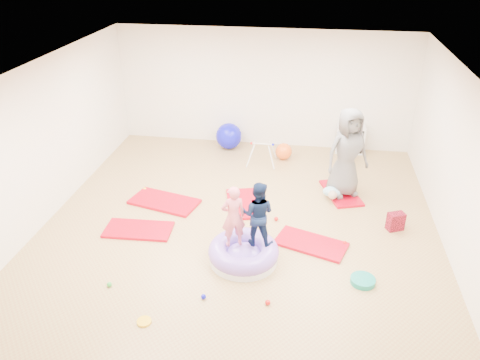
# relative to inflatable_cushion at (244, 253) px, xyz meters

# --- Properties ---
(room) EXTENTS (7.01, 8.01, 2.81)m
(room) POSITION_rel_inflatable_cushion_xyz_m (-0.22, 0.74, 1.26)
(room) COLOR tan
(room) RESTS_ON ground
(gym_mat_front_left) EXTENTS (1.20, 0.64, 0.05)m
(gym_mat_front_left) POSITION_rel_inflatable_cushion_xyz_m (-1.96, 0.54, -0.11)
(gym_mat_front_left) COLOR #B50400
(gym_mat_front_left) RESTS_ON ground
(gym_mat_mid_left) EXTENTS (1.43, 0.96, 0.05)m
(gym_mat_mid_left) POSITION_rel_inflatable_cushion_xyz_m (-1.80, 1.54, -0.11)
(gym_mat_mid_left) COLOR #B50400
(gym_mat_mid_left) RESTS_ON ground
(gym_mat_center_back) EXTENTS (0.82, 1.23, 0.05)m
(gym_mat_center_back) POSITION_rel_inflatable_cushion_xyz_m (-0.27, 1.72, -0.12)
(gym_mat_center_back) COLOR #B50400
(gym_mat_center_back) RESTS_ON ground
(gym_mat_right) EXTENTS (1.30, 0.93, 0.05)m
(gym_mat_right) POSITION_rel_inflatable_cushion_xyz_m (1.07, 0.59, -0.11)
(gym_mat_right) COLOR #B50400
(gym_mat_right) RESTS_ON ground
(gym_mat_rear_right) EXTENTS (0.89, 1.24, 0.05)m
(gym_mat_rear_right) POSITION_rel_inflatable_cushion_xyz_m (1.63, 2.44, -0.12)
(gym_mat_rear_right) COLOR #B50400
(gym_mat_rear_right) RESTS_ON ground
(inflatable_cushion) EXTENTS (1.13, 1.13, 0.36)m
(inflatable_cushion) POSITION_rel_inflatable_cushion_xyz_m (0.00, 0.00, 0.00)
(inflatable_cushion) COLOR white
(inflatable_cushion) RESTS_ON ground
(child_pink) EXTENTS (0.45, 0.38, 1.05)m
(child_pink) POSITION_rel_inflatable_cushion_xyz_m (-0.16, 0.02, 0.71)
(child_pink) COLOR #E56A7A
(child_pink) RESTS_ON inflatable_cushion
(child_navy) EXTENTS (0.57, 0.46, 1.09)m
(child_navy) POSITION_rel_inflatable_cushion_xyz_m (0.20, 0.12, 0.73)
(child_navy) COLOR #0D1B3D
(child_navy) RESTS_ON inflatable_cushion
(adult_caregiver) EXTENTS (1.03, 0.90, 1.78)m
(adult_caregiver) POSITION_rel_inflatable_cushion_xyz_m (1.66, 2.40, 0.80)
(adult_caregiver) COLOR #5C5C5C
(adult_caregiver) RESTS_ON gym_mat_rear_right
(infant) EXTENTS (0.37, 0.38, 0.22)m
(infant) POSITION_rel_inflatable_cushion_xyz_m (1.44, 2.18, 0.02)
(infant) COLOR #91CCE5
(infant) RESTS_ON gym_mat_rear_right
(ball_pit_balls) EXTENTS (4.04, 3.00, 0.08)m
(ball_pit_balls) POSITION_rel_inflatable_cushion_xyz_m (-0.33, 0.23, -0.10)
(ball_pit_balls) COLOR yellow
(ball_pit_balls) RESTS_ON ground
(exercise_ball_blue) EXTENTS (0.63, 0.63, 0.63)m
(exercise_ball_blue) POSITION_rel_inflatable_cushion_xyz_m (-1.01, 4.33, 0.17)
(exercise_ball_blue) COLOR #100FD8
(exercise_ball_blue) RESTS_ON ground
(exercise_ball_orange) EXTENTS (0.38, 0.38, 0.38)m
(exercise_ball_orange) POSITION_rel_inflatable_cushion_xyz_m (0.36, 3.91, 0.05)
(exercise_ball_orange) COLOR orange
(exercise_ball_orange) RESTS_ON ground
(infant_play_gym) EXTENTS (0.66, 0.62, 0.50)m
(infant_play_gym) POSITION_rel_inflatable_cushion_xyz_m (-0.11, 3.58, 0.20)
(infant_play_gym) COLOR silver
(infant_play_gym) RESTS_ON ground
(cube_shelf) EXTENTS (0.66, 0.33, 0.66)m
(cube_shelf) POSITION_rel_inflatable_cushion_xyz_m (1.89, 4.53, 0.19)
(cube_shelf) COLOR silver
(cube_shelf) RESTS_ON ground
(balance_disc) EXTENTS (0.37, 0.37, 0.08)m
(balance_disc) POSITION_rel_inflatable_cushion_xyz_m (1.86, -0.27, -0.10)
(balance_disc) COLOR #118676
(balance_disc) RESTS_ON ground
(backpack) EXTENTS (0.33, 0.28, 0.33)m
(backpack) POSITION_rel_inflatable_cushion_xyz_m (2.53, 1.29, 0.03)
(backpack) COLOR red
(backpack) RESTS_ON ground
(yellow_toy) EXTENTS (0.20, 0.20, 0.03)m
(yellow_toy) POSITION_rel_inflatable_cushion_xyz_m (-1.13, -1.56, -0.12)
(yellow_toy) COLOR yellow
(yellow_toy) RESTS_ON ground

